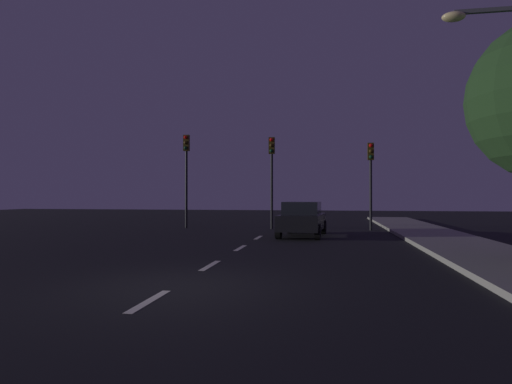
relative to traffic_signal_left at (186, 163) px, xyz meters
The scene contains 10 objects.
ground_plane 10.19m from the traffic_signal_left, 58.77° to the right, with size 80.00×80.00×0.00m, color black.
sidewalk_curb_right 15.28m from the traffic_signal_left, 33.20° to the right, with size 3.00×40.00×0.15m, color gray.
lane_stripe_nearest 17.45m from the traffic_signal_left, 73.20° to the right, with size 0.16×1.60×0.01m, color silver.
lane_stripe_second 13.96m from the traffic_signal_left, 68.52° to the right, with size 0.16×1.60×0.01m, color silver.
lane_stripe_third 10.68m from the traffic_signal_left, 60.55° to the right, with size 0.16×1.60×0.01m, color silver.
lane_stripe_fourth 7.88m from the traffic_signal_left, 45.01° to the right, with size 0.16×1.60×0.01m, color silver.
traffic_signal_left is the anchor object (origin of this frame).
traffic_signal_center 4.86m from the traffic_signal_left, ahead, with size 0.32×0.38×5.00m.
traffic_signal_right 10.11m from the traffic_signal_left, ahead, with size 0.32×0.38×4.59m.
car_stopped_ahead 8.40m from the traffic_signal_left, 30.85° to the right, with size 2.09×4.15×1.54m.
Camera 1 is at (3.01, -8.09, 1.77)m, focal length 30.21 mm.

